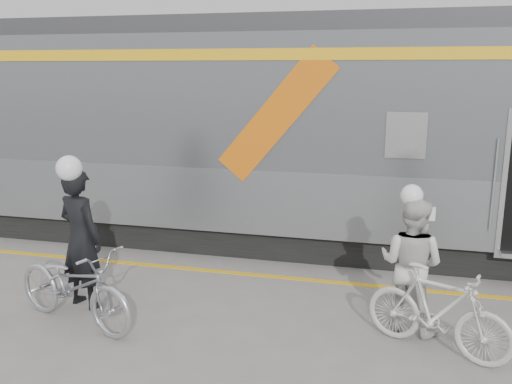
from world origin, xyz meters
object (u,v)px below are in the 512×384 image
(bicycle_left, at_px, (74,285))
(woman, at_px, (411,264))
(bicycle_right, at_px, (438,311))
(man, at_px, (81,238))

(bicycle_left, relative_size, woman, 1.19)
(bicycle_right, bearing_deg, man, 112.40)
(woman, bearing_deg, bicycle_right, 143.06)
(bicycle_left, xyz_separation_m, woman, (4.17, 0.93, 0.32))
(man, relative_size, bicycle_right, 1.13)
(man, bearing_deg, bicycle_left, 128.59)
(bicycle_left, distance_m, woman, 4.28)
(man, relative_size, woman, 1.14)
(bicycle_left, height_order, woman, woman)
(man, xyz_separation_m, bicycle_left, (0.20, -0.55, -0.44))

